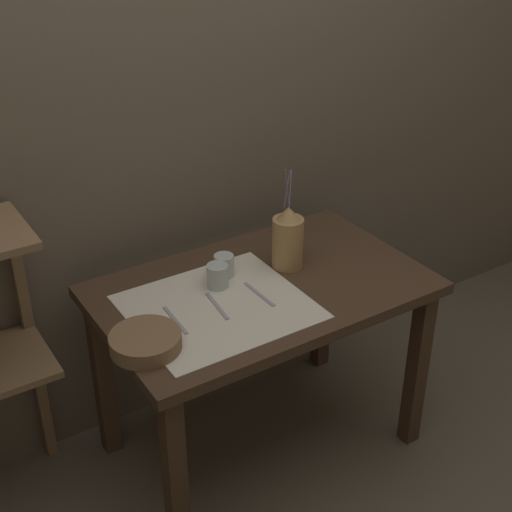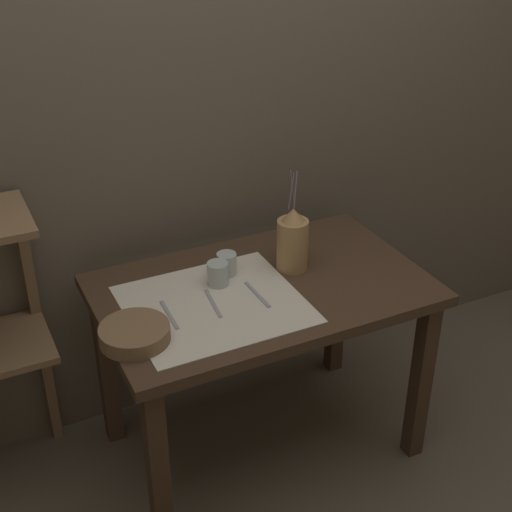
{
  "view_description": "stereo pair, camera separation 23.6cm",
  "coord_description": "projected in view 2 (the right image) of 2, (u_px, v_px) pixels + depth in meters",
  "views": [
    {
      "loc": [
        -1.13,
        -1.74,
        2.0
      ],
      "look_at": [
        -0.02,
        0.0,
        0.84
      ],
      "focal_mm": 50.0,
      "sensor_mm": 36.0,
      "label": 1
    },
    {
      "loc": [
        -0.93,
        -1.85,
        2.0
      ],
      "look_at": [
        -0.02,
        0.0,
        0.84
      ],
      "focal_mm": 50.0,
      "sensor_mm": 36.0,
      "label": 2
    }
  ],
  "objects": [
    {
      "name": "knife_center",
      "position": [
        257.0,
        294.0,
        2.37
      ],
      "size": [
        0.02,
        0.17,
        0.0
      ],
      "color": "#939399",
      "rests_on": "wooden_table"
    },
    {
      "name": "pitcher_with_flowers",
      "position": [
        292.0,
        241.0,
        2.48
      ],
      "size": [
        0.11,
        0.11,
        0.37
      ],
      "color": "#A87F4C",
      "rests_on": "wooden_table"
    },
    {
      "name": "linen_cloth",
      "position": [
        214.0,
        304.0,
        2.33
      ],
      "size": [
        0.56,
        0.5,
        0.0
      ],
      "color": "beige",
      "rests_on": "wooden_table"
    },
    {
      "name": "ground_plane",
      "position": [
        261.0,
        442.0,
        2.79
      ],
      "size": [
        12.0,
        12.0,
        0.0
      ],
      "primitive_type": "plane",
      "color": "brown"
    },
    {
      "name": "stone_wall_back",
      "position": [
        206.0,
        112.0,
        2.56
      ],
      "size": [
        7.0,
        0.06,
        2.4
      ],
      "color": "brown",
      "rests_on": "ground_plane"
    },
    {
      "name": "fork_outer",
      "position": [
        169.0,
        315.0,
        2.27
      ],
      "size": [
        0.02,
        0.17,
        0.0
      ],
      "color": "#939399",
      "rests_on": "wooden_table"
    },
    {
      "name": "fork_inner",
      "position": [
        213.0,
        303.0,
        2.32
      ],
      "size": [
        0.03,
        0.17,
        0.0
      ],
      "color": "#939399",
      "rests_on": "wooden_table"
    },
    {
      "name": "wooden_bowl",
      "position": [
        135.0,
        334.0,
        2.14
      ],
      "size": [
        0.22,
        0.22,
        0.05
      ],
      "color": "brown",
      "rests_on": "wooden_table"
    },
    {
      "name": "glass_tumbler_far",
      "position": [
        227.0,
        264.0,
        2.48
      ],
      "size": [
        0.07,
        0.07,
        0.08
      ],
      "color": "#B7C1BC",
      "rests_on": "wooden_table"
    },
    {
      "name": "glass_tumbler_near",
      "position": [
        218.0,
        274.0,
        2.41
      ],
      "size": [
        0.07,
        0.07,
        0.08
      ],
      "color": "#B7C1BC",
      "rests_on": "wooden_table"
    },
    {
      "name": "wooden_table",
      "position": [
        262.0,
        311.0,
        2.48
      ],
      "size": [
        1.12,
        0.7,
        0.72
      ],
      "color": "#422D1E",
      "rests_on": "ground_plane"
    }
  ]
}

